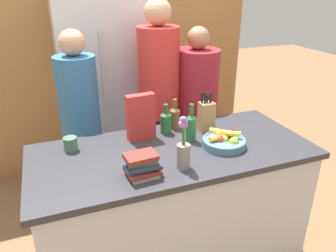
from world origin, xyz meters
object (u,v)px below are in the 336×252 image
at_px(fruit_bowl, 224,141).
at_px(person_at_sink, 81,122).
at_px(refrigerator, 106,90).
at_px(person_in_red_tee, 196,109).
at_px(book_stack, 142,165).
at_px(bottle_wine, 191,127).
at_px(bottle_oil, 166,122).
at_px(person_in_blue, 159,97).
at_px(flower_vase, 183,148).
at_px(cereal_box, 141,117).
at_px(coffee_mug, 70,144).
at_px(bottle_vinegar, 175,117).
at_px(knife_block, 206,116).

bearing_deg(fruit_bowl, person_at_sink, 135.68).
height_order(refrigerator, person_in_red_tee, refrigerator).
height_order(refrigerator, book_stack, refrigerator).
height_order(refrigerator, bottle_wine, refrigerator).
bearing_deg(bottle_oil, person_in_blue, 75.77).
xyz_separation_m(flower_vase, cereal_box, (-0.11, 0.45, 0.03)).
bearing_deg(coffee_mug, bottle_vinegar, 6.34).
distance_m(knife_block, bottle_oil, 0.29).
relative_size(cereal_box, person_at_sink, 0.19).
relative_size(refrigerator, knife_block, 6.49).
bearing_deg(knife_block, bottle_wine, -147.19).
bearing_deg(bottle_vinegar, person_at_sink, 146.17).
distance_m(coffee_mug, person_at_sink, 0.52).
bearing_deg(person_in_red_tee, refrigerator, 141.47).
bearing_deg(cereal_box, person_at_sink, 124.70).
xyz_separation_m(cereal_box, person_in_red_tee, (0.65, 0.50, -0.21)).
xyz_separation_m(refrigerator, coffee_mug, (-0.44, -1.14, 0.04)).
bearing_deg(knife_block, person_in_blue, 104.71).
bearing_deg(fruit_bowl, person_in_red_tee, 77.36).
height_order(coffee_mug, person_in_red_tee, person_in_red_tee).
height_order(fruit_bowl, person_at_sink, person_at_sink).
bearing_deg(person_in_blue, coffee_mug, -162.60).
xyz_separation_m(bottle_vinegar, person_at_sink, (-0.62, 0.41, -0.11)).
xyz_separation_m(knife_block, person_at_sink, (-0.81, 0.53, -0.13)).
distance_m(knife_block, flower_vase, 0.54).
height_order(cereal_box, person_in_red_tee, person_in_red_tee).
bearing_deg(cereal_box, knife_block, -4.65).
bearing_deg(person_at_sink, refrigerator, 52.31).
bearing_deg(bottle_oil, flower_vase, -98.81).
relative_size(bottle_wine, person_in_red_tee, 0.16).
bearing_deg(person_in_red_tee, fruit_bowl, -97.60).
xyz_separation_m(person_in_blue, person_in_red_tee, (0.33, -0.04, -0.14)).
xyz_separation_m(flower_vase, person_in_blue, (0.20, 0.99, -0.04)).
relative_size(bottle_oil, person_at_sink, 0.13).
bearing_deg(refrigerator, cereal_box, -88.78).
distance_m(coffee_mug, book_stack, 0.56).
height_order(knife_block, bottle_wine, knife_block).
xyz_separation_m(cereal_box, person_in_blue, (0.32, 0.54, -0.07)).
relative_size(refrigerator, bottle_wine, 7.25).
distance_m(fruit_bowl, coffee_mug, 0.98).
height_order(fruit_bowl, bottle_oil, bottle_oil).
bearing_deg(person_in_blue, bottle_wine, -108.65).
bearing_deg(person_in_blue, person_at_sink, 166.46).
bearing_deg(flower_vase, person_at_sink, 115.74).
bearing_deg(bottle_wine, knife_block, 32.81).
bearing_deg(person_at_sink, bottle_oil, -52.63).
xyz_separation_m(coffee_mug, bottle_oil, (0.65, 0.03, 0.04)).
bearing_deg(cereal_box, bottle_oil, 9.00).
bearing_deg(refrigerator, flower_vase, -85.08).
relative_size(refrigerator, flower_vase, 5.82).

